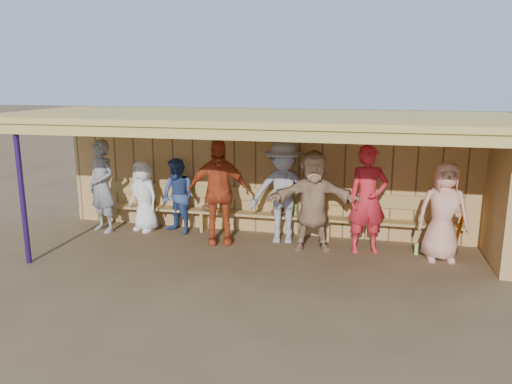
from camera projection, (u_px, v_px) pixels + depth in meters
ground at (252, 252)px, 9.10m from camera, size 90.00×90.00×0.00m
player_a at (102, 186)px, 10.18m from camera, size 0.82×0.70×1.91m
player_b at (144, 196)px, 10.26m from camera, size 0.85×0.71×1.48m
player_c at (178, 196)px, 10.09m from camera, size 0.92×0.84×1.54m
player_d at (218, 192)px, 9.43m from camera, size 1.26×0.84×2.00m
player_e at (283, 192)px, 9.48m from camera, size 1.34×0.85×1.98m
player_f at (313, 201)px, 9.07m from camera, size 1.79×0.86×1.85m
player_g at (368, 200)px, 8.92m from camera, size 0.82×0.67×1.96m
player_h at (443, 211)px, 8.54m from camera, size 0.91×0.66×1.74m
dugout_structure at (280, 155)px, 9.29m from camera, size 8.80×3.20×2.50m
bench at (265, 209)px, 10.04m from camera, size 7.60×0.34×0.93m
dugout_equipment at (257, 212)px, 9.96m from camera, size 5.57×0.62×0.80m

